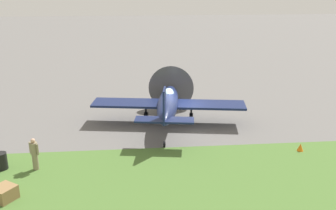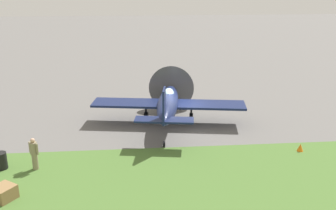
{
  "view_description": "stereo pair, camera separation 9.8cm",
  "coord_description": "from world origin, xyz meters",
  "px_view_note": "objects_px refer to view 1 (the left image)",
  "views": [
    {
      "loc": [
        -3.16,
        -23.51,
        9.4
      ],
      "look_at": [
        -1.02,
        -0.04,
        1.45
      ],
      "focal_mm": 40.15,
      "sensor_mm": 36.0,
      "label": 1
    },
    {
      "loc": [
        -3.06,
        -23.52,
        9.4
      ],
      "look_at": [
        -1.02,
        -0.04,
        1.45
      ],
      "focal_mm": 40.15,
      "sensor_mm": 36.0,
      "label": 2
    }
  ],
  "objects_px": {
    "ground_crew_chief": "(34,153)",
    "fuel_drum": "(1,161)",
    "runway_marker_cone": "(300,147)",
    "supply_crate": "(4,193)",
    "airplane_lead": "(168,103)"
  },
  "relations": [
    {
      "from": "ground_crew_chief",
      "to": "fuel_drum",
      "type": "relative_size",
      "value": 1.92
    },
    {
      "from": "ground_crew_chief",
      "to": "runway_marker_cone",
      "type": "relative_size",
      "value": 3.93
    },
    {
      "from": "fuel_drum",
      "to": "supply_crate",
      "type": "relative_size",
      "value": 1.0
    },
    {
      "from": "airplane_lead",
      "to": "fuel_drum",
      "type": "height_order",
      "value": "airplane_lead"
    },
    {
      "from": "fuel_drum",
      "to": "supply_crate",
      "type": "bearing_deg",
      "value": -70.26
    },
    {
      "from": "runway_marker_cone",
      "to": "ground_crew_chief",
      "type": "bearing_deg",
      "value": -176.53
    },
    {
      "from": "airplane_lead",
      "to": "fuel_drum",
      "type": "relative_size",
      "value": 11.58
    },
    {
      "from": "fuel_drum",
      "to": "runway_marker_cone",
      "type": "height_order",
      "value": "fuel_drum"
    },
    {
      "from": "ground_crew_chief",
      "to": "fuel_drum",
      "type": "height_order",
      "value": "ground_crew_chief"
    },
    {
      "from": "ground_crew_chief",
      "to": "supply_crate",
      "type": "height_order",
      "value": "ground_crew_chief"
    },
    {
      "from": "ground_crew_chief",
      "to": "fuel_drum",
      "type": "xyz_separation_m",
      "value": [
        -1.77,
        0.19,
        -0.46
      ]
    },
    {
      "from": "airplane_lead",
      "to": "supply_crate",
      "type": "bearing_deg",
      "value": -125.12
    },
    {
      "from": "fuel_drum",
      "to": "supply_crate",
      "type": "height_order",
      "value": "fuel_drum"
    },
    {
      "from": "ground_crew_chief",
      "to": "fuel_drum",
      "type": "bearing_deg",
      "value": -152.43
    },
    {
      "from": "ground_crew_chief",
      "to": "supply_crate",
      "type": "xyz_separation_m",
      "value": [
        -0.71,
        -2.76,
        -0.59
      ]
    }
  ]
}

